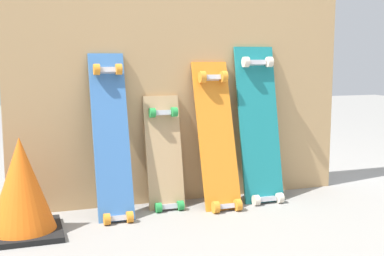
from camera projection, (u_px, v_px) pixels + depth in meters
ground_plane at (188, 202)px, 2.67m from camera, size 12.00×12.00×0.00m
plywood_wall_panel at (183, 24)px, 2.61m from camera, size 1.81×0.04×1.87m
skateboard_blue at (112, 143)px, 2.41m from camera, size 0.17×0.30×0.86m
skateboard_natural at (165, 159)px, 2.56m from camera, size 0.19×0.20×0.64m
skateboard_orange at (217, 141)px, 2.59m from camera, size 0.19×0.30×0.81m
skateboard_teal at (260, 131)px, 2.69m from camera, size 0.22×0.25×0.89m
traffic_cone at (21, 187)px, 2.16m from camera, size 0.33×0.33×0.43m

